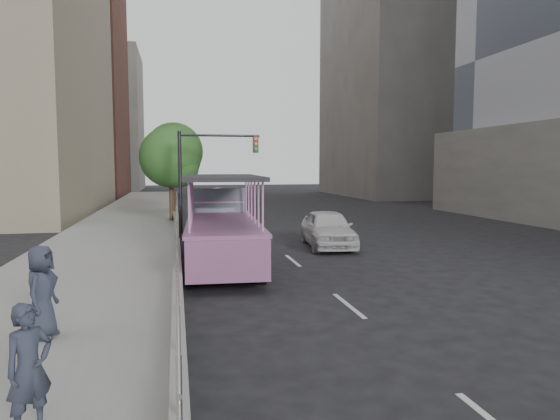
# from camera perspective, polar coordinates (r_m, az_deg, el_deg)

# --- Properties ---
(ground) EXTENTS (160.00, 160.00, 0.00)m
(ground) POSITION_cam_1_polar(r_m,az_deg,el_deg) (14.20, 1.23, -8.92)
(ground) COLOR black
(sidewalk) EXTENTS (5.50, 80.00, 0.30)m
(sidewalk) POSITION_cam_1_polar(r_m,az_deg,el_deg) (23.80, -18.07, -3.14)
(sidewalk) COLOR gray
(sidewalk) RESTS_ON ground
(kerb_wall) EXTENTS (0.24, 30.00, 0.36)m
(kerb_wall) POSITION_cam_1_polar(r_m,az_deg,el_deg) (15.71, -11.68, -5.88)
(kerb_wall) COLOR gray
(kerb_wall) RESTS_ON sidewalk
(guardrail) EXTENTS (0.07, 22.00, 0.71)m
(guardrail) POSITION_cam_1_polar(r_m,az_deg,el_deg) (15.59, -11.72, -3.49)
(guardrail) COLOR silver
(guardrail) RESTS_ON kerb_wall
(duck_boat) EXTENTS (2.75, 9.49, 3.12)m
(duck_boat) POSITION_cam_1_polar(r_m,az_deg,el_deg) (17.94, -6.73, -2.27)
(duck_boat) COLOR black
(duck_boat) RESTS_ON ground
(car) EXTENTS (2.35, 4.82, 1.58)m
(car) POSITION_cam_1_polar(r_m,az_deg,el_deg) (21.26, 5.49, -2.11)
(car) COLOR silver
(car) RESTS_ON ground
(pedestrian_near) EXTENTS (0.67, 0.67, 1.56)m
(pedestrian_near) POSITION_cam_1_polar(r_m,az_deg,el_deg) (6.72, -26.75, -15.92)
(pedestrian_near) COLOR #2B3140
(pedestrian_near) RESTS_ON sidewalk
(pedestrian_far) EXTENTS (0.68, 0.92, 1.70)m
(pedestrian_far) POSITION_cam_1_polar(r_m,az_deg,el_deg) (10.12, -25.61, -8.43)
(pedestrian_far) COLOR #2B3140
(pedestrian_far) RESTS_ON sidewalk
(parking_sign) EXTENTS (0.09, 0.59, 2.61)m
(parking_sign) POSITION_cam_1_polar(r_m,az_deg,el_deg) (19.70, -11.42, -0.23)
(parking_sign) COLOR #232326
(parking_sign) RESTS_ON ground
(traffic_signal) EXTENTS (4.20, 0.32, 5.20)m
(traffic_signal) POSITION_cam_1_polar(r_m,az_deg,el_deg) (25.96, -8.73, 5.12)
(traffic_signal) COLOR #232326
(traffic_signal) RESTS_ON ground
(street_tree_near) EXTENTS (3.52, 3.52, 5.72)m
(street_tree_near) POSITION_cam_1_polar(r_m,az_deg,el_deg) (29.36, -12.23, 5.67)
(street_tree_near) COLOR #3B261B
(street_tree_near) RESTS_ON ground
(street_tree_far) EXTENTS (3.97, 3.97, 6.45)m
(street_tree_far) POSITION_cam_1_polar(r_m,az_deg,el_deg) (35.37, -11.85, 6.34)
(street_tree_far) COLOR #3B261B
(street_tree_far) RESTS_ON ground
(midrise_brick) EXTENTS (18.00, 16.00, 26.00)m
(midrise_brick) POSITION_cam_1_polar(r_m,az_deg,el_deg) (63.93, -25.84, 13.13)
(midrise_brick) COLOR brown
(midrise_brick) RESTS_ON ground
(midrise_stone_a) EXTENTS (20.00, 20.00, 32.00)m
(midrise_stone_a) POSITION_cam_1_polar(r_m,az_deg,el_deg) (63.86, 16.25, 16.17)
(midrise_stone_a) COLOR gray
(midrise_stone_a) RESTS_ON ground
(midrise_stone_b) EXTENTS (16.00, 14.00, 20.00)m
(midrise_stone_b) POSITION_cam_1_polar(r_m,az_deg,el_deg) (78.77, -21.48, 9.45)
(midrise_stone_b) COLOR gray
(midrise_stone_b) RESTS_ON ground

